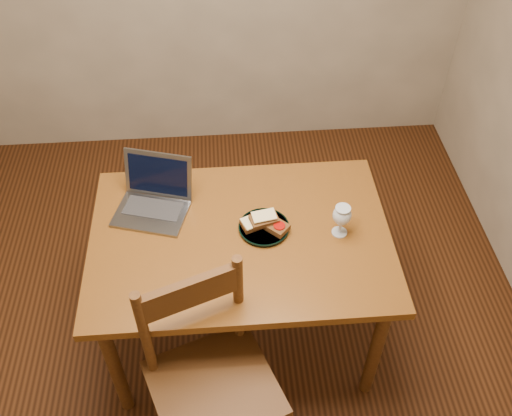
{
  "coord_description": "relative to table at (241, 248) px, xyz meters",
  "views": [
    {
      "loc": [
        0.03,
        -1.66,
        2.59
      ],
      "look_at": [
        0.17,
        0.07,
        0.8
      ],
      "focal_mm": 40.0,
      "sensor_mm": 36.0,
      "label": 1
    }
  ],
  "objects": [
    {
      "name": "sandwich_cheese",
      "position": [
        0.07,
        0.04,
        0.12
      ],
      "size": [
        0.14,
        0.11,
        0.04
      ],
      "primitive_type": null,
      "rotation": [
        0.0,
        0.0,
        0.35
      ],
      "color": "#381E0C",
      "rests_on": "plate"
    },
    {
      "name": "sandwich_top",
      "position": [
        0.1,
        0.03,
        0.15
      ],
      "size": [
        0.13,
        0.1,
        0.04
      ],
      "primitive_type": null,
      "rotation": [
        0.0,
        0.0,
        0.27
      ],
      "color": "#381E0C",
      "rests_on": "plate"
    },
    {
      "name": "floor",
      "position": [
        -0.09,
        0.03,
        -0.66
      ],
      "size": [
        3.2,
        3.2,
        0.02
      ],
      "primitive_type": "cube",
      "color": "black",
      "rests_on": "ground"
    },
    {
      "name": "milk_glass",
      "position": [
        0.43,
        -0.02,
        0.16
      ],
      "size": [
        0.08,
        0.08,
        0.16
      ],
      "primitive_type": null,
      "color": "white",
      "rests_on": "table"
    },
    {
      "name": "sandwich_tomato",
      "position": [
        0.15,
        0.02,
        0.12
      ],
      "size": [
        0.14,
        0.14,
        0.04
      ],
      "primitive_type": null,
      "rotation": [
        0.0,
        0.0,
        -0.75
      ],
      "color": "#381E0C",
      "rests_on": "plate"
    },
    {
      "name": "table",
      "position": [
        0.0,
        0.0,
        0.0
      ],
      "size": [
        1.3,
        0.9,
        0.74
      ],
      "color": "#4A2A0C",
      "rests_on": "floor"
    },
    {
      "name": "laptop",
      "position": [
        -0.37,
        0.22,
        0.15
      ],
      "size": [
        0.38,
        0.36,
        0.23
      ],
      "rotation": [
        0.0,
        0.0,
        -0.28
      ],
      "color": "slate",
      "rests_on": "table"
    },
    {
      "name": "plate",
      "position": [
        0.1,
        0.03,
        0.1
      ],
      "size": [
        0.22,
        0.22,
        0.02
      ],
      "primitive_type": "cylinder",
      "color": "black",
      "rests_on": "table"
    },
    {
      "name": "chair",
      "position": [
        -0.15,
        -0.54,
        -0.11
      ],
      "size": [
        0.6,
        0.58,
        0.5
      ],
      "rotation": [
        0.0,
        0.0,
        0.36
      ],
      "color": "#3B1E0C",
      "rests_on": "floor"
    }
  ]
}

